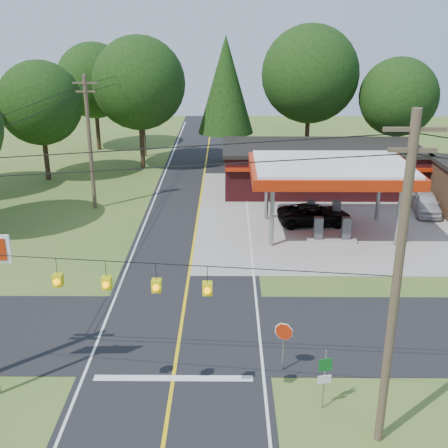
{
  "coord_description": "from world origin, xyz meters",
  "views": [
    {
      "loc": [
        2.21,
        -22.82,
        13.93
      ],
      "look_at": [
        2.0,
        7.0,
        2.8
      ],
      "focal_mm": 45.0,
      "sensor_mm": 36.0,
      "label": 1
    }
  ],
  "objects_px": {
    "gas_canopy": "(331,172)",
    "octagonal_stop_sign": "(284,336)",
    "suv_car": "(314,215)",
    "sedan_car": "(426,203)"
  },
  "relations": [
    {
      "from": "sedan_car",
      "to": "octagonal_stop_sign",
      "type": "xyz_separation_m",
      "value": [
        -12.5,
        -20.01,
        0.93
      ]
    },
    {
      "from": "octagonal_stop_sign",
      "to": "suv_car",
      "type": "bearing_deg",
      "value": 77.68
    },
    {
      "from": "gas_canopy",
      "to": "suv_car",
      "type": "relative_size",
      "value": 2.05
    },
    {
      "from": "gas_canopy",
      "to": "sedan_car",
      "type": "distance_m",
      "value": 9.61
    },
    {
      "from": "suv_car",
      "to": "octagonal_stop_sign",
      "type": "distance_m",
      "value": 17.95
    },
    {
      "from": "suv_car",
      "to": "octagonal_stop_sign",
      "type": "relative_size",
      "value": 2.27
    },
    {
      "from": "octagonal_stop_sign",
      "to": "gas_canopy",
      "type": "bearing_deg",
      "value": 74.3
    },
    {
      "from": "suv_car",
      "to": "octagonal_stop_sign",
      "type": "xyz_separation_m",
      "value": [
        -3.82,
        -17.51,
        0.97
      ]
    },
    {
      "from": "suv_car",
      "to": "gas_canopy",
      "type": "bearing_deg",
      "value": -160.44
    },
    {
      "from": "gas_canopy",
      "to": "octagonal_stop_sign",
      "type": "xyz_separation_m",
      "value": [
        -4.5,
        -16.01,
        -2.58
      ]
    }
  ]
}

